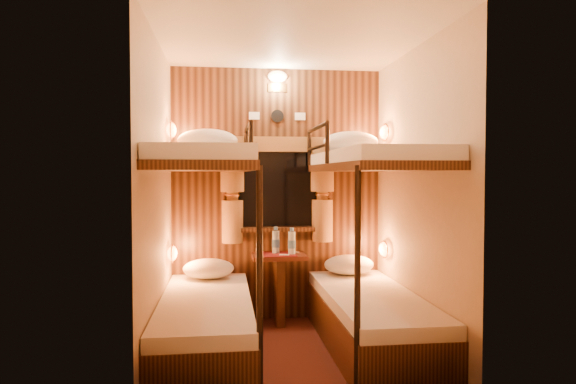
{
  "coord_description": "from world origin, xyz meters",
  "views": [
    {
      "loc": [
        -0.51,
        -3.87,
        1.4
      ],
      "look_at": [
        -0.01,
        0.15,
        1.25
      ],
      "focal_mm": 32.0,
      "sensor_mm": 36.0,
      "label": 1
    }
  ],
  "objects": [
    {
      "name": "reading_lamps",
      "position": [
        -0.0,
        0.7,
        1.24
      ],
      "size": [
        2.0,
        0.2,
        1.25
      ],
      "color": "orange",
      "rests_on": "wall_left"
    },
    {
      "name": "window",
      "position": [
        0.0,
        1.0,
        1.18
      ],
      "size": [
        1.0,
        0.12,
        0.79
      ],
      "color": "black",
      "rests_on": "back_panel"
    },
    {
      "name": "back_fixtures",
      "position": [
        0.0,
        1.0,
        2.25
      ],
      "size": [
        0.54,
        0.09,
        0.48
      ],
      "color": "black",
      "rests_on": "back_panel"
    },
    {
      "name": "back_panel",
      "position": [
        0.0,
        1.04,
        1.2
      ],
      "size": [
        2.0,
        0.03,
        2.4
      ],
      "primitive_type": "cube",
      "color": "black",
      "rests_on": "floor"
    },
    {
      "name": "bunk_left",
      "position": [
        -0.65,
        0.07,
        0.56
      ],
      "size": [
        0.72,
        1.9,
        1.82
      ],
      "color": "black",
      "rests_on": "floor"
    },
    {
      "name": "sachet_b",
      "position": [
        0.16,
        0.95,
        0.65
      ],
      "size": [
        0.08,
        0.06,
        0.01
      ],
      "primitive_type": "cube",
      "rotation": [
        0.0,
        0.0,
        0.06
      ],
      "color": "silver",
      "rests_on": "table"
    },
    {
      "name": "bottle_right",
      "position": [
        0.11,
        0.83,
        0.76
      ],
      "size": [
        0.07,
        0.07,
        0.25
      ],
      "rotation": [
        0.0,
        0.0,
        0.01
      ],
      "color": "#99BFE5",
      "rests_on": "table"
    },
    {
      "name": "wall_back",
      "position": [
        0.0,
        1.05,
        1.2
      ],
      "size": [
        2.4,
        0.0,
        2.4
      ],
      "primitive_type": "plane",
      "rotation": [
        1.57,
        0.0,
        0.0
      ],
      "color": "#C6B293",
      "rests_on": "floor"
    },
    {
      "name": "floor",
      "position": [
        0.0,
        0.0,
        0.0
      ],
      "size": [
        2.1,
        2.1,
        0.0
      ],
      "primitive_type": "plane",
      "color": "#3C1310",
      "rests_on": "ground"
    },
    {
      "name": "bottle_left",
      "position": [
        -0.03,
        0.9,
        0.76
      ],
      "size": [
        0.07,
        0.07,
        0.25
      ],
      "rotation": [
        0.0,
        0.0,
        -0.13
      ],
      "color": "#99BFE5",
      "rests_on": "table"
    },
    {
      "name": "pillow_upper_left",
      "position": [
        -0.65,
        0.71,
        1.69
      ],
      "size": [
        0.53,
        0.38,
        0.21
      ],
      "primitive_type": "ellipsoid",
      "color": "silver",
      "rests_on": "bunk_left"
    },
    {
      "name": "ceiling",
      "position": [
        0.0,
        0.0,
        2.4
      ],
      "size": [
        2.1,
        2.1,
        0.0
      ],
      "primitive_type": "plane",
      "rotation": [
        3.14,
        0.0,
        0.0
      ],
      "color": "silver",
      "rests_on": "wall_back"
    },
    {
      "name": "curtains",
      "position": [
        0.0,
        0.97,
        1.26
      ],
      "size": [
        1.1,
        0.22,
        1.0
      ],
      "color": "olive",
      "rests_on": "back_panel"
    },
    {
      "name": "pillow_lower_right",
      "position": [
        0.65,
        0.79,
        0.55
      ],
      "size": [
        0.47,
        0.33,
        0.18
      ],
      "primitive_type": "ellipsoid",
      "color": "silver",
      "rests_on": "bunk_right"
    },
    {
      "name": "pillow_lower_left",
      "position": [
        -0.65,
        0.77,
        0.55
      ],
      "size": [
        0.46,
        0.33,
        0.18
      ],
      "primitive_type": "ellipsoid",
      "color": "silver",
      "rests_on": "bunk_left"
    },
    {
      "name": "pillow_upper_right",
      "position": [
        0.65,
        0.74,
        1.69
      ],
      "size": [
        0.52,
        0.37,
        0.2
      ],
      "primitive_type": "ellipsoid",
      "color": "silver",
      "rests_on": "bunk_right"
    },
    {
      "name": "wall_right",
      "position": [
        1.0,
        0.0,
        1.2
      ],
      "size": [
        0.0,
        2.4,
        2.4
      ],
      "primitive_type": "plane",
      "rotation": [
        1.57,
        0.0,
        -1.57
      ],
      "color": "#C6B293",
      "rests_on": "floor"
    },
    {
      "name": "sachet_a",
      "position": [
        0.04,
        0.78,
        0.65
      ],
      "size": [
        0.1,
        0.08,
        0.01
      ],
      "primitive_type": "cube",
      "rotation": [
        0.0,
        0.0,
        -0.17
      ],
      "color": "silver",
      "rests_on": "table"
    },
    {
      "name": "bunk_right",
      "position": [
        0.65,
        0.07,
        0.56
      ],
      "size": [
        0.72,
        1.9,
        1.82
      ],
      "color": "black",
      "rests_on": "floor"
    },
    {
      "name": "wall_front",
      "position": [
        0.0,
        -1.05,
        1.2
      ],
      "size": [
        2.4,
        0.0,
        2.4
      ],
      "primitive_type": "plane",
      "rotation": [
        -1.57,
        0.0,
        0.0
      ],
      "color": "#C6B293",
      "rests_on": "floor"
    },
    {
      "name": "wall_left",
      "position": [
        -1.0,
        0.0,
        1.2
      ],
      "size": [
        0.0,
        2.4,
        2.4
      ],
      "primitive_type": "plane",
      "rotation": [
        1.57,
        0.0,
        1.57
      ],
      "color": "#C6B293",
      "rests_on": "floor"
    },
    {
      "name": "table",
      "position": [
        0.0,
        0.85,
        0.41
      ],
      "size": [
        0.5,
        0.34,
        0.66
      ],
      "color": "#511E12",
      "rests_on": "floor"
    }
  ]
}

